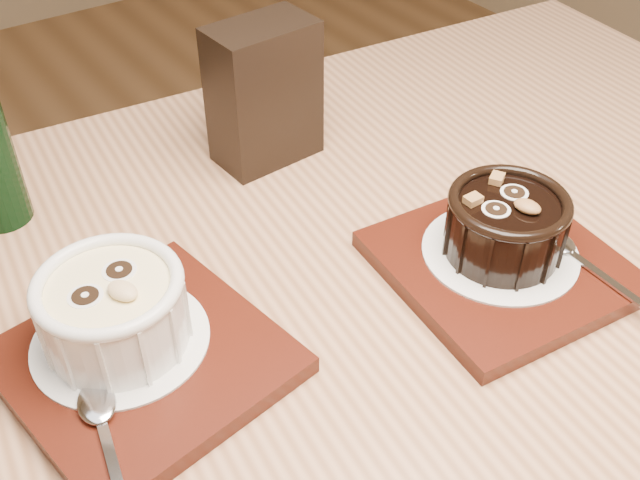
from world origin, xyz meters
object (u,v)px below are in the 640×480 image
Objects in this scene: tray_right at (500,265)px; condiment_stand at (264,94)px; ramekin_white at (113,308)px; table at (326,398)px; ramekin_dark at (506,223)px; tray_left at (145,361)px.

condiment_stand reaches higher than tray_right.
ramekin_white is 0.31m from tray_right.
ramekin_white is (-0.14, 0.06, 0.14)m from table.
ramekin_white is 0.31m from ramekin_dark.
ramekin_dark is 0.27m from condiment_stand.
ramekin_white is (-0.01, 0.02, 0.04)m from tray_left.
tray_right is 1.29× the size of condiment_stand.
tray_left is 1.83× the size of ramekin_dark.
ramekin_white is at bearing -143.50° from condiment_stand.
tray_right is at bearing -38.52° from ramekin_white.
tray_left is at bearing 163.75° from table.
condiment_stand is at bearing 104.35° from tray_right.
ramekin_white reaches higher than tray_left.
ramekin_dark is at bearing -37.30° from ramekin_white.
condiment_stand is at bearing 69.20° from table.
table is at bearing 154.93° from ramekin_dark.
table is 7.08× the size of tray_left.
table is 0.19m from tray_right.
ramekin_white is 0.76× the size of condiment_stand.
table is 7.08× the size of tray_right.
ramekin_dark reaches higher than table.
tray_left reaches higher than table.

